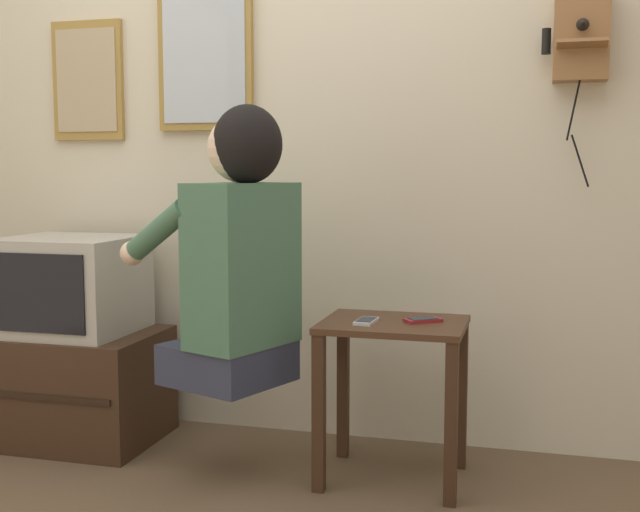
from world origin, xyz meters
name	(u,v)px	position (x,y,z in m)	size (l,w,h in m)	color
wall_back	(312,120)	(0.00, 1.13, 1.27)	(6.80, 0.05, 2.55)	beige
side_table	(393,360)	(0.41, 0.70, 0.42)	(0.49, 0.39, 0.56)	#422819
person	(237,250)	(-0.11, 0.56, 0.81)	(0.62, 0.54, 0.95)	#2D3347
tv_stand	(74,386)	(-0.89, 0.78, 0.22)	(0.67, 0.50, 0.44)	#382316
television	(70,285)	(-0.90, 0.78, 0.62)	(0.50, 0.46, 0.38)	#ADA89E
wall_phone_antique	(581,33)	(1.01, 1.05, 1.56)	(0.23, 0.19, 0.75)	olive
framed_picture	(88,81)	(-0.98, 1.09, 1.45)	(0.32, 0.03, 0.50)	olive
wall_mirror	(205,55)	(-0.44, 1.09, 1.54)	(0.40, 0.03, 0.60)	olive
cell_phone_held	(366,321)	(0.33, 0.65, 0.57)	(0.07, 0.13, 0.01)	silver
cell_phone_spare	(423,320)	(0.51, 0.72, 0.57)	(0.14, 0.12, 0.01)	maroon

